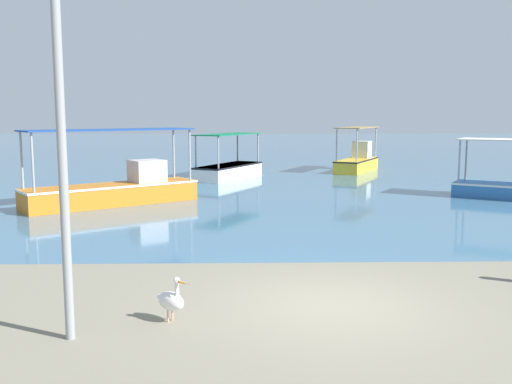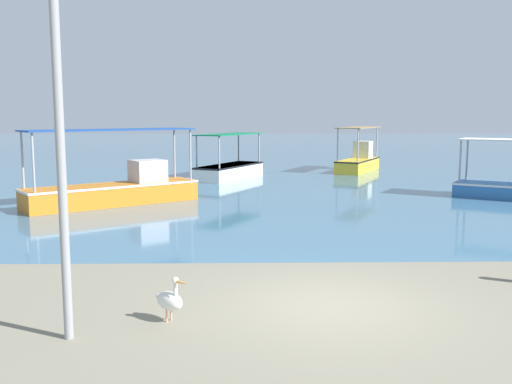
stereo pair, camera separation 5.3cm
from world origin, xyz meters
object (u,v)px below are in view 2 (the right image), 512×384
at_px(fishing_boat_near_right, 359,160).
at_px(lamp_post, 58,102).
at_px(fishing_boat_near_left, 230,168).
at_px(pelican, 170,300).
at_px(fishing_boat_center, 116,188).

xyz_separation_m(fishing_boat_near_right, lamp_post, (-9.70, -26.14, 2.98)).
distance_m(fishing_boat_near_left, lamp_post, 22.68).
xyz_separation_m(fishing_boat_near_left, pelican, (-0.43, -21.69, -0.15)).
height_order(fishing_boat_center, lamp_post, lamp_post).
bearing_deg(lamp_post, fishing_boat_near_left, 85.12).
relative_size(fishing_boat_center, pelican, 7.95).
height_order(fishing_boat_near_right, lamp_post, lamp_post).
xyz_separation_m(fishing_boat_near_left, fishing_boat_near_right, (7.79, 3.76, 0.13)).
distance_m(fishing_boat_near_left, pelican, 21.70).
distance_m(fishing_boat_center, fishing_boat_near_left, 9.95).
height_order(fishing_boat_center, fishing_boat_near_left, fishing_boat_center).
distance_m(fishing_boat_center, pelican, 13.16).
bearing_deg(pelican, lamp_post, -155.08).
height_order(fishing_boat_near_left, fishing_boat_near_right, fishing_boat_near_right).
xyz_separation_m(fishing_boat_center, fishing_boat_near_right, (11.91, 12.82, 0.01)).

